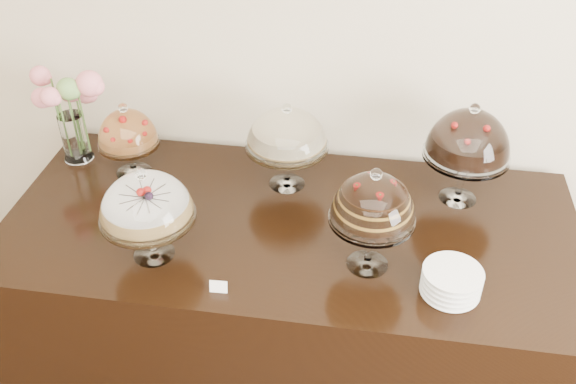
# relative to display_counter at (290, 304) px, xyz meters

# --- Properties ---
(wall_back) EXTENTS (5.00, 0.04, 3.00)m
(wall_back) POSITION_rel_display_counter_xyz_m (0.32, 0.55, 1.05)
(wall_back) COLOR beige
(wall_back) RESTS_ON ground
(display_counter) EXTENTS (2.20, 1.00, 0.90)m
(display_counter) POSITION_rel_display_counter_xyz_m (0.00, 0.00, 0.00)
(display_counter) COLOR black
(display_counter) RESTS_ON ground
(cake_stand_sugar_sponge) EXTENTS (0.33, 0.33, 0.37)m
(cake_stand_sugar_sponge) POSITION_rel_display_counter_xyz_m (-0.46, -0.26, 0.69)
(cake_stand_sugar_sponge) COLOR white
(cake_stand_sugar_sponge) RESTS_ON display_counter
(cake_stand_choco_layer) EXTENTS (0.29, 0.29, 0.41)m
(cake_stand_choco_layer) POSITION_rel_display_counter_xyz_m (0.31, -0.19, 0.72)
(cake_stand_choco_layer) COLOR white
(cake_stand_choco_layer) RESTS_ON display_counter
(cake_stand_cheesecake) EXTENTS (0.33, 0.33, 0.37)m
(cake_stand_cheesecake) POSITION_rel_display_counter_xyz_m (-0.05, 0.25, 0.69)
(cake_stand_cheesecake) COLOR white
(cake_stand_cheesecake) RESTS_ON display_counter
(cake_stand_dark_choco) EXTENTS (0.33, 0.33, 0.43)m
(cake_stand_dark_choco) POSITION_rel_display_counter_xyz_m (0.64, 0.26, 0.73)
(cake_stand_dark_choco) COLOR white
(cake_stand_dark_choco) RESTS_ON display_counter
(cake_stand_fruit_tart) EXTENTS (0.25, 0.25, 0.33)m
(cake_stand_fruit_tart) POSITION_rel_display_counter_xyz_m (-0.71, 0.23, 0.65)
(cake_stand_fruit_tart) COLOR white
(cake_stand_fruit_tart) RESTS_ON display_counter
(flower_vase) EXTENTS (0.32, 0.26, 0.42)m
(flower_vase) POSITION_rel_display_counter_xyz_m (-0.97, 0.30, 0.71)
(flower_vase) COLOR white
(flower_vase) RESTS_ON display_counter
(plate_stack) EXTENTS (0.19, 0.19, 0.09)m
(plate_stack) POSITION_rel_display_counter_xyz_m (0.59, -0.29, 0.50)
(plate_stack) COLOR white
(plate_stack) RESTS_ON display_counter
(price_card_left) EXTENTS (0.06, 0.02, 0.04)m
(price_card_left) POSITION_rel_display_counter_xyz_m (-0.18, -0.40, 0.47)
(price_card_left) COLOR white
(price_card_left) RESTS_ON display_counter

